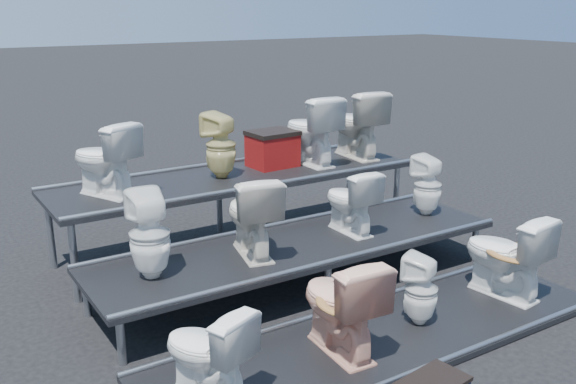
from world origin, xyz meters
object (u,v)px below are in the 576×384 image
toilet_0 (207,352)px  toilet_9 (221,145)px  toilet_8 (104,159)px  toilet_4 (150,235)px  toilet_11 (357,124)px  toilet_6 (350,201)px  toilet_1 (340,303)px  toilet_3 (505,254)px  red_crate (273,151)px  toilet_7 (428,185)px  toilet_10 (311,130)px  toilet_2 (421,290)px  toilet_5 (252,215)px

toilet_0 → toilet_9: (1.44, 2.60, 0.82)m
toilet_8 → toilet_4: bearing=63.8°
toilet_11 → toilet_8: bearing=4.9°
toilet_0 → toilet_6: bearing=-171.8°
toilet_4 → toilet_1: bearing=133.7°
toilet_3 → toilet_11: size_ratio=0.97×
toilet_1 → red_crate: red_crate is taller
toilet_3 → toilet_4: 3.27m
toilet_7 → toilet_4: bearing=-6.4°
toilet_9 → red_crate: 0.78m
toilet_9 → toilet_10: 1.20m
toilet_0 → toilet_1: size_ratio=0.85×
toilet_2 → toilet_8: bearing=-79.0°
toilet_10 → toilet_0: bearing=45.0°
toilet_8 → toilet_10: 2.50m
toilet_6 → toilet_4: bearing=0.9°
toilet_1 → toilet_6: 1.72m
toilet_2 → toilet_11: bearing=-141.6°
toilet_1 → toilet_11: size_ratio=0.97×
toilet_10 → toilet_11: 0.69m
toilet_7 → toilet_5: bearing=-6.4°
toilet_0 → toilet_7: toilet_7 is taller
toilet_9 → toilet_3: bearing=98.0°
toilet_5 → toilet_7: size_ratio=1.16×
toilet_6 → toilet_11: (1.09, 1.30, 0.49)m
toilet_0 → toilet_9: size_ratio=0.96×
toilet_5 → toilet_7: (2.23, 0.00, -0.05)m
toilet_2 → toilet_4: (-1.91, 1.30, 0.47)m
toilet_1 → toilet_5: toilet_5 is taller
toilet_4 → toilet_9: 1.90m
toilet_2 → toilet_6: (0.23, 1.30, 0.42)m
toilet_5 → toilet_6: bearing=-167.0°
toilet_3 → toilet_11: (0.25, 2.60, 0.81)m
toilet_4 → toilet_8: toilet_8 is taller
toilet_0 → toilet_4: size_ratio=0.91×
toilet_9 → red_crate: bearing=166.2°
toilet_8 → red_crate: (2.04, 0.14, -0.19)m
toilet_6 → toilet_10: toilet_10 is taller
toilet_1 → toilet_3: 1.92m
toilet_1 → toilet_0: bearing=3.9°
toilet_1 → toilet_4: toilet_4 is taller
toilet_3 → toilet_8: (-2.94, 2.60, 0.77)m
red_crate → toilet_10: bearing=-20.4°
toilet_9 → toilet_10: toilet_10 is taller
toilet_3 → toilet_6: (-0.84, 1.30, 0.33)m
toilet_5 → toilet_10: size_ratio=0.93×
toilet_6 → toilet_7: size_ratio=1.00×
toilet_2 → toilet_7: toilet_7 is taller
toilet_3 → toilet_4: toilet_4 is taller
toilet_11 → toilet_9: bearing=4.9°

